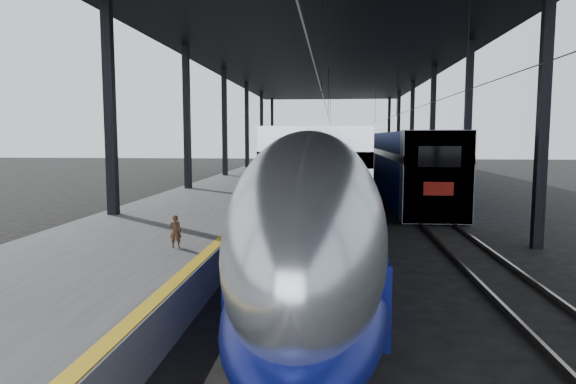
# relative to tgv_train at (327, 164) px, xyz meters

# --- Properties ---
(ground) EXTENTS (160.00, 160.00, 0.00)m
(ground) POSITION_rel_tgv_train_xyz_m (-2.00, -23.40, -1.94)
(ground) COLOR black
(ground) RESTS_ON ground
(platform) EXTENTS (6.00, 80.00, 1.00)m
(platform) POSITION_rel_tgv_train_xyz_m (-5.50, -3.40, -1.44)
(platform) COLOR #4C4C4F
(platform) RESTS_ON ground
(yellow_strip) EXTENTS (0.30, 80.00, 0.01)m
(yellow_strip) POSITION_rel_tgv_train_xyz_m (-2.70, -3.40, -0.94)
(yellow_strip) COLOR gold
(yellow_strip) RESTS_ON platform
(rails) EXTENTS (6.52, 80.00, 0.16)m
(rails) POSITION_rel_tgv_train_xyz_m (2.50, -3.40, -1.86)
(rails) COLOR slate
(rails) RESTS_ON ground
(canopy) EXTENTS (18.00, 75.00, 9.47)m
(canopy) POSITION_rel_tgv_train_xyz_m (-0.10, -3.40, 7.17)
(canopy) COLOR black
(canopy) RESTS_ON ground
(tgv_train) EXTENTS (2.90, 65.20, 4.16)m
(tgv_train) POSITION_rel_tgv_train_xyz_m (0.00, 0.00, 0.00)
(tgv_train) COLOR silver
(tgv_train) RESTS_ON ground
(second_train) EXTENTS (3.05, 56.05, 4.20)m
(second_train) POSITION_rel_tgv_train_xyz_m (5.00, 13.11, 0.19)
(second_train) COLOR navy
(second_train) RESTS_ON ground
(child) EXTENTS (0.35, 0.27, 0.86)m
(child) POSITION_rel_tgv_train_xyz_m (-3.67, -23.93, -0.51)
(child) COLOR #4F2F1A
(child) RESTS_ON platform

